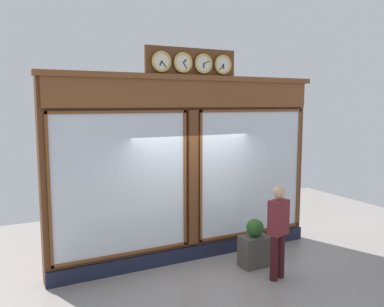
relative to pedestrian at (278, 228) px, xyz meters
name	(u,v)px	position (x,y,z in m)	size (l,w,h in m)	color
shop_facade	(189,168)	(0.94, -1.62, 0.92)	(5.72, 0.42, 4.16)	#5B3319
pedestrian	(278,228)	(0.00, 0.00, 0.00)	(0.41, 0.31, 1.69)	#3A1316
planter_box	(255,251)	(0.03, -0.65, -0.63)	(0.56, 0.36, 0.59)	#4C4742
planter_shrub	(255,228)	(0.03, -0.65, -0.17)	(0.34, 0.34, 0.34)	#285623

